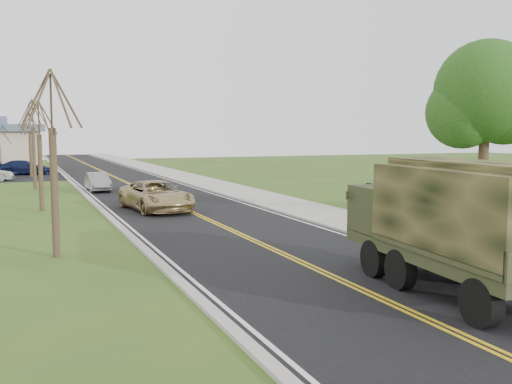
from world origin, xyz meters
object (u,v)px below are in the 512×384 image
military_truck (454,218)px  pickup_navy (417,196)px  suv_champagne (156,196)px  sedan_silver (98,182)px

military_truck → pickup_navy: bearing=59.6°
suv_champagne → sedan_silver: suv_champagne is taller
suv_champagne → pickup_navy: suv_champagne is taller
military_truck → pickup_navy: (9.33, 13.20, -1.20)m
suv_champagne → sedan_silver: size_ratio=1.44×
military_truck → suv_champagne: bearing=105.6°
military_truck → sedan_silver: bearing=104.3°
military_truck → sedan_silver: military_truck is taller
suv_champagne → sedan_silver: (-1.50, 11.48, -0.14)m
sedan_silver → suv_champagne: bearing=-83.7°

